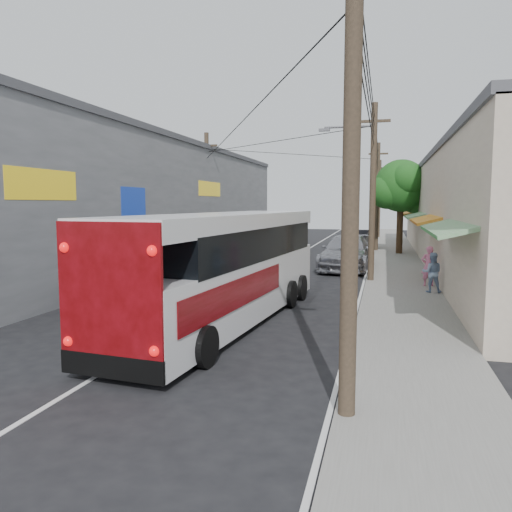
% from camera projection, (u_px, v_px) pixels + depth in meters
% --- Properties ---
extents(ground, '(120.00, 120.00, 0.00)m').
position_uv_depth(ground, '(124.00, 360.00, 11.49)').
color(ground, black).
rests_on(ground, ground).
extents(sidewalk, '(3.00, 80.00, 0.12)m').
position_uv_depth(sidewalk, '(396.00, 264.00, 29.14)').
color(sidewalk, slate).
rests_on(sidewalk, ground).
extents(building_right, '(7.09, 40.00, 6.25)m').
position_uv_depth(building_right, '(476.00, 211.00, 29.63)').
color(building_right, beige).
rests_on(building_right, ground).
extents(building_left, '(7.20, 36.00, 7.25)m').
position_uv_depth(building_left, '(145.00, 202.00, 30.54)').
color(building_left, gray).
rests_on(building_left, ground).
extents(utility_poles, '(11.80, 45.28, 8.00)m').
position_uv_depth(utility_poles, '(340.00, 194.00, 29.86)').
color(utility_poles, '#473828').
rests_on(utility_poles, ground).
extents(street_tree, '(4.40, 4.00, 6.60)m').
position_uv_depth(street_tree, '(402.00, 188.00, 34.36)').
color(street_tree, '#3F2B19').
rests_on(street_tree, ground).
extents(coach_bus, '(3.50, 11.60, 3.29)m').
position_uv_depth(coach_bus, '(228.00, 266.00, 14.95)').
color(coach_bus, silver).
rests_on(coach_bus, ground).
extents(jeepney, '(3.10, 5.80, 1.55)m').
position_uv_depth(jeepney, '(134.00, 280.00, 18.44)').
color(jeepney, '#ADACB3').
rests_on(jeepney, ground).
extents(parked_suv, '(2.87, 6.42, 1.83)m').
position_uv_depth(parked_suv, '(347.00, 253.00, 27.25)').
color(parked_suv, gray).
rests_on(parked_suv, ground).
extents(parked_car_mid, '(2.33, 4.54, 1.48)m').
position_uv_depth(parked_car_mid, '(350.00, 251.00, 29.74)').
color(parked_car_mid, '#2A2A2F').
rests_on(parked_car_mid, ground).
extents(parked_car_far, '(2.06, 4.75, 1.52)m').
position_uv_depth(parked_car_far, '(358.00, 240.00, 38.80)').
color(parked_car_far, black).
rests_on(parked_car_far, ground).
extents(pedestrian_near, '(0.64, 0.43, 1.69)m').
position_uv_depth(pedestrian_near, '(429.00, 266.00, 21.00)').
color(pedestrian_near, pink).
rests_on(pedestrian_near, sidewalk).
extents(pedestrian_far, '(0.79, 0.63, 1.56)m').
position_uv_depth(pedestrian_far, '(432.00, 272.00, 19.48)').
color(pedestrian_far, '#88A2C6').
rests_on(pedestrian_far, sidewalk).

